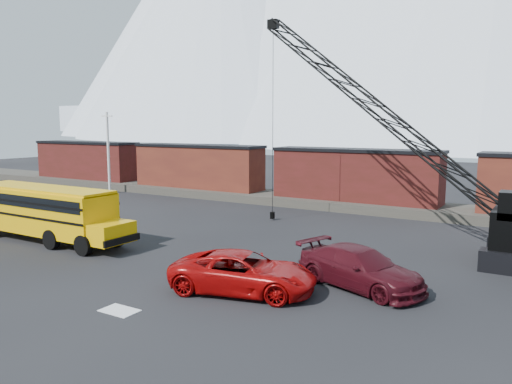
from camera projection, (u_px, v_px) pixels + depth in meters
ground at (179, 280)px, 22.02m from camera, size 160.00×160.00×0.00m
gravel_berm at (355, 204)px, 40.60m from camera, size 120.00×5.00×0.70m
boxcar_west_far at (87, 160)px, 56.75m from camera, size 13.70×3.10×4.17m
boxcar_west_near at (198, 166)px, 48.51m from camera, size 13.70×3.10×4.17m
boxcar_mid at (355, 175)px, 40.28m from camera, size 13.70×3.10×4.17m
utility_pole at (108, 152)px, 49.05m from camera, size 1.40×0.24×8.00m
snow_patch at (119, 311)px, 18.38m from camera, size 1.40×0.90×0.02m
school_bus at (47, 211)px, 29.11m from camera, size 11.65×2.65×3.19m
red_pickup at (244, 272)px, 20.33m from camera, size 6.46×4.14×1.66m
maroon_suv at (360, 268)px, 20.92m from camera, size 6.25×4.12×1.68m
crawler_crane at (376, 108)px, 28.98m from camera, size 20.38×6.54×14.08m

